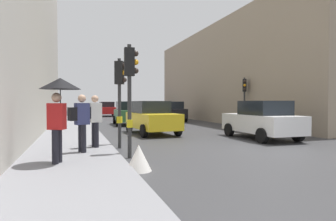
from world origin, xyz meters
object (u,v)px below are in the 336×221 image
traffic_light_far_median (129,92)px  car_red_sedan (107,109)px  pedestrian_with_grey_backpack (81,120)px  traffic_light_near_left (130,80)px  car_yellow_taxi (152,118)px  pedestrian_with_black_backpack (94,118)px  traffic_light_near_right (120,86)px  car_blue_van (151,109)px  warning_sign_triangle (139,158)px  car_green_estate (128,113)px  pedestrian_with_umbrella (59,96)px  car_dark_suv (172,111)px  car_white_compact (262,120)px  traffic_light_mid_street (244,93)px

traffic_light_far_median → car_red_sedan: 6.10m
traffic_light_far_median → pedestrian_with_grey_backpack: traffic_light_far_median is taller
pedestrian_with_grey_backpack → traffic_light_far_median: bearing=75.7°
traffic_light_near_left → car_yellow_taxi: bearing=69.6°
traffic_light_far_median → pedestrian_with_black_backpack: (-4.94, -20.28, -1.57)m
traffic_light_near_right → car_blue_van: traffic_light_near_right is taller
traffic_light_far_median → warning_sign_triangle: (-4.08, -23.46, -2.41)m
traffic_light_near_right → traffic_light_near_left: bearing=-89.9°
car_green_estate → pedestrian_with_umbrella: size_ratio=2.01×
traffic_light_near_left → pedestrian_with_black_backpack: bearing=123.5°
car_dark_suv → car_white_compact: 13.40m
car_yellow_taxi → car_red_sedan: bearing=90.2°
car_green_estate → car_red_sedan: bearing=90.1°
warning_sign_triangle → car_blue_van: bearing=74.7°
pedestrian_with_grey_backpack → pedestrian_with_black_backpack: 1.04m
car_blue_van → pedestrian_with_grey_backpack: pedestrian_with_grey_backpack is taller
car_yellow_taxi → pedestrian_with_grey_backpack: size_ratio=2.44×
pedestrian_with_black_backpack → car_red_sedan: bearing=82.9°
pedestrian_with_black_backpack → warning_sign_triangle: size_ratio=2.72×
car_white_compact → warning_sign_triangle: car_white_compact is taller
pedestrian_with_umbrella → car_red_sedan: bearing=81.5°
car_blue_van → pedestrian_with_umbrella: (-9.10, -25.77, 0.96)m
traffic_light_near_right → car_dark_suv: bearing=64.2°
car_blue_van → pedestrian_with_umbrella: bearing=-109.4°
traffic_light_near_right → car_yellow_taxi: bearing=61.5°
car_dark_suv → pedestrian_with_grey_backpack: 17.59m
car_yellow_taxi → warning_sign_triangle: bearing=-107.1°
traffic_light_near_left → pedestrian_with_umbrella: 2.24m
traffic_light_mid_street → car_white_compact: 6.26m
car_red_sedan → pedestrian_with_grey_backpack: (-3.69, -26.76, 0.29)m
warning_sign_triangle → car_white_compact: bearing=33.0°
car_dark_suv → car_white_compact: same height
traffic_light_mid_street → car_yellow_taxi: (-6.91, -1.85, -1.43)m
traffic_light_near_left → pedestrian_with_grey_backpack: bearing=159.2°
pedestrian_with_black_backpack → traffic_light_mid_street: bearing=33.2°
traffic_light_far_median → warning_sign_triangle: traffic_light_far_median is taller
car_dark_suv → car_yellow_taxi: size_ratio=1.00×
car_dark_suv → pedestrian_with_grey_backpack: (-8.23, -15.54, 0.29)m
traffic_light_near_left → warning_sign_triangle: (-0.12, -1.70, -2.04)m
car_white_compact → car_yellow_taxi: same height
car_blue_van → car_red_sedan: size_ratio=1.01×
car_dark_suv → car_blue_van: 8.76m
car_yellow_taxi → car_white_compact: bearing=-40.4°
car_dark_suv → car_green_estate: bearing=-145.9°
car_white_compact → pedestrian_with_grey_backpack: 8.35m
traffic_light_mid_street → pedestrian_with_black_backpack: (-10.24, -6.71, -1.15)m
car_green_estate → car_yellow_taxi: (0.08, -6.69, 0.00)m
traffic_light_near_left → pedestrian_with_umbrella: bearing=-154.6°
traffic_light_near_left → car_dark_suv: (6.80, 16.09, -1.49)m
pedestrian_with_grey_backpack → car_dark_suv: bearing=62.1°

